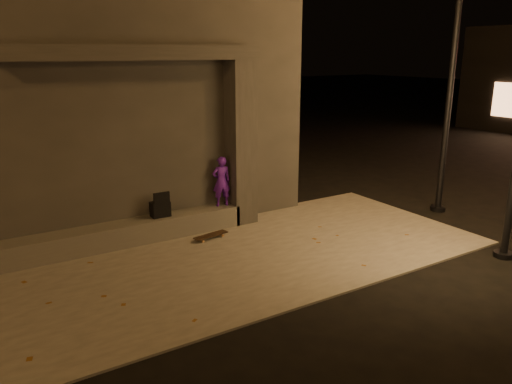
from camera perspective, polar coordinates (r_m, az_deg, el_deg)
ground at (r=7.79m, az=1.56°, el=-13.40°), size 120.00×120.00×0.00m
sidewalk at (r=9.34m, az=-5.29°, el=-8.17°), size 11.00×4.40×0.04m
building at (r=12.52m, az=-19.28°, el=9.43°), size 9.00×5.10×5.22m
ledge at (r=10.31m, az=-17.29°, el=-5.04°), size 6.00×0.55×0.45m
column at (r=11.06m, az=-1.76°, el=5.55°), size 0.55×0.55×3.60m
canopy at (r=10.01m, az=-13.34°, el=15.25°), size 5.00×0.70×0.28m
skateboarder at (r=11.00m, az=-3.97°, el=1.23°), size 0.45×0.34×1.12m
backpack at (r=10.52m, az=-10.89°, el=-1.79°), size 0.39×0.25×0.54m
skateboard at (r=10.46m, az=-5.18°, el=-4.96°), size 0.79×0.33×0.09m
street_lamp_2 at (r=12.62m, az=21.79°, el=15.62°), size 0.36×0.36×7.05m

